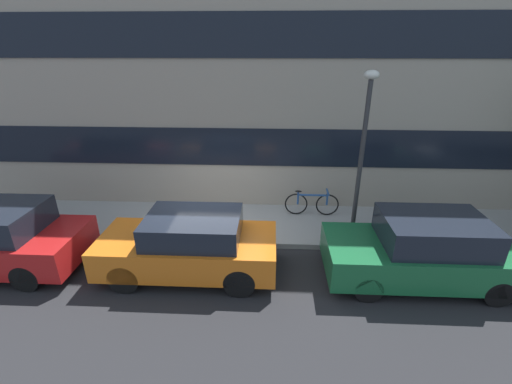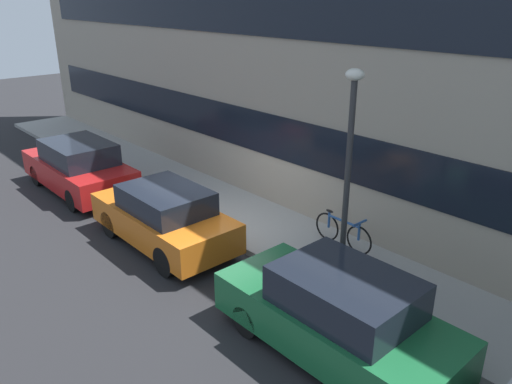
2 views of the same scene
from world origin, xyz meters
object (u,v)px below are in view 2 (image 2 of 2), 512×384
object	(u,v)px
parked_car_red	(79,167)
lamp_post	(349,157)
bicycle	(343,231)
parked_car_green	(338,315)
parked_car_orange	(164,217)
fire_hydrant	(117,161)

from	to	relation	value
parked_car_red	lamp_post	distance (m)	8.71
bicycle	parked_car_red	bearing A→B (deg)	-159.32
parked_car_red	parked_car_green	xyz separation A→B (m)	(9.48, 0.00, -0.02)
parked_car_orange	parked_car_green	distance (m)	4.98
parked_car_red	fire_hydrant	size ratio (longest dim) A/B	6.27
fire_hydrant	bicycle	distance (m)	8.08
parked_car_red	lamp_post	world-z (taller)	lamp_post
parked_car_orange	fire_hydrant	xyz separation A→B (m)	(-5.06, 1.45, -0.23)
parked_car_orange	fire_hydrant	distance (m)	5.27
lamp_post	parked_car_red	bearing A→B (deg)	-169.74
fire_hydrant	parked_car_green	bearing A→B (deg)	-8.21
parked_car_red	bicycle	xyz separation A→B (m)	(7.43, 2.71, -0.22)
parked_car_red	bicycle	distance (m)	7.91
fire_hydrant	bicycle	size ratio (longest dim) A/B	0.43
parked_car_green	bicycle	bearing A→B (deg)	-52.84
parked_car_green	parked_car_orange	bearing A→B (deg)	0.00
fire_hydrant	lamp_post	size ratio (longest dim) A/B	0.16
parked_car_red	lamp_post	bearing A→B (deg)	-169.74
parked_car_red	parked_car_orange	size ratio (longest dim) A/B	1.09
fire_hydrant	bicycle	xyz separation A→B (m)	(7.98, 1.26, 0.04)
bicycle	lamp_post	world-z (taller)	lamp_post
parked_car_orange	fire_hydrant	bearing A→B (deg)	-15.97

